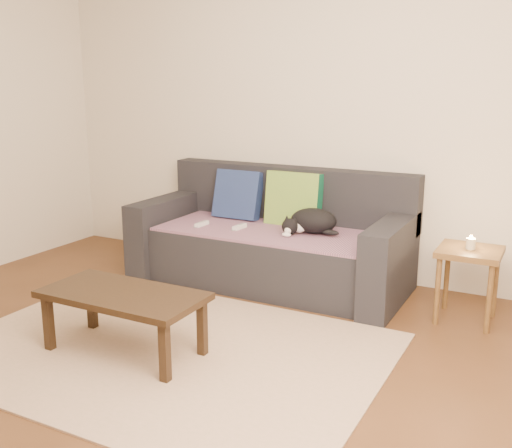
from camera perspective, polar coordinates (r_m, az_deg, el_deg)
name	(u,v)px	position (r m, az deg, el deg)	size (l,w,h in m)	color
ground	(150,361)	(3.53, -10.09, -12.75)	(4.50, 4.50, 0.00)	brown
back_wall	(297,112)	(4.90, 3.91, 10.60)	(4.50, 0.04, 2.60)	beige
sofa	(273,243)	(4.67, 1.58, -1.86)	(2.10, 0.94, 0.87)	#232328
throw_blanket	(267,231)	(4.56, 1.08, -0.66)	(1.66, 0.74, 0.02)	#42284B
cushion_navy	(238,195)	(4.93, -1.74, 2.79)	(0.40, 0.10, 0.40)	#100F43
cushion_green	(293,200)	(4.70, 3.59, 2.25)	(0.44, 0.11, 0.44)	#0D553A
cat	(312,221)	(4.46, 5.32, 0.24)	(0.43, 0.38, 0.19)	black
wii_remote_a	(202,224)	(4.69, -5.18, 0.01)	(0.15, 0.04, 0.03)	white
wii_remote_b	(240,227)	(4.58, -1.57, -0.28)	(0.15, 0.04, 0.03)	white
side_table	(469,262)	(4.12, 19.63, -3.40)	(0.39, 0.39, 0.49)	brown
candle	(471,243)	(4.09, 19.77, -1.74)	(0.06, 0.06, 0.09)	beige
rug	(165,350)	(3.63, -8.62, -11.78)	(2.50, 1.80, 0.01)	tan
coffee_table	(123,300)	(3.52, -12.53, -7.06)	(0.94, 0.47, 0.38)	black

